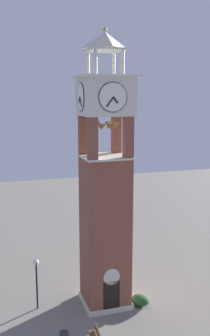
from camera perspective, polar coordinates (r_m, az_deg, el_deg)
The scene contains 4 objects.
ground at distance 27.74m, azimuth 0.00°, elevation -19.46°, with size 80.00×80.00×0.00m, color gray.
clock_tower at distance 24.79m, azimuth 0.00°, elevation -4.15°, with size 3.44×3.44×18.01m.
lamp_post at distance 26.29m, azimuth -10.24°, elevation -15.43°, with size 0.36×0.36×3.46m.
shrub_near_entry at distance 27.40m, azimuth 5.35°, elevation -19.10°, with size 1.23×1.23×0.69m, color #234C28.
Camera 1 is at (-7.15, -22.86, 14.00)m, focal length 40.64 mm.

